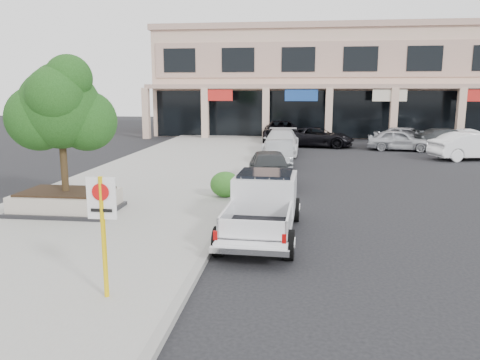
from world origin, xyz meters
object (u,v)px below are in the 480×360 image
(curb_car_a, at_px, (270,168))
(lot_car_e, at_px, (407,137))
(curb_car_c, at_px, (281,142))
(lot_car_f, at_px, (473,139))
(curb_car_d, at_px, (281,132))
(planter, at_px, (67,201))
(curb_car_b, at_px, (279,153))
(lot_car_c, at_px, (449,139))
(lot_car_a, at_px, (399,140))
(lot_car_d, at_px, (318,137))
(no_parking_sign, at_px, (103,220))
(pickup_truck, at_px, (262,207))
(lot_car_b, at_px, (472,146))
(planter_tree, at_px, (66,109))

(curb_car_a, height_order, lot_car_e, lot_car_e)
(curb_car_c, xyz_separation_m, lot_car_f, (13.10, 4.56, -0.11))
(lot_car_f, bearing_deg, lot_car_e, 107.96)
(curb_car_d, height_order, lot_car_e, curb_car_d)
(curb_car_d, distance_m, lot_car_f, 13.54)
(planter, xyz_separation_m, curb_car_a, (6.16, 5.85, 0.26))
(curb_car_b, height_order, lot_car_c, lot_car_c)
(lot_car_e, relative_size, lot_car_f, 1.13)
(planter, height_order, lot_car_a, lot_car_a)
(curb_car_a, bearing_deg, curb_car_d, 82.81)
(lot_car_e, bearing_deg, lot_car_d, 104.46)
(curb_car_a, height_order, lot_car_c, curb_car_a)
(no_parking_sign, xyz_separation_m, curb_car_c, (2.48, 21.70, -0.86))
(curb_car_d, bearing_deg, lot_car_e, -19.27)
(curb_car_a, relative_size, lot_car_f, 1.07)
(curb_car_d, height_order, lot_car_d, curb_car_d)
(no_parking_sign, bearing_deg, lot_car_c, 61.57)
(planter, relative_size, curb_car_c, 0.60)
(lot_car_c, distance_m, lot_car_e, 2.68)
(curb_car_d, relative_size, lot_car_e, 1.31)
(curb_car_d, bearing_deg, lot_car_f, -12.20)
(no_parking_sign, relative_size, curb_car_b, 0.56)
(planter, distance_m, lot_car_d, 21.80)
(lot_car_e, bearing_deg, curb_car_d, 88.48)
(curb_car_d, bearing_deg, curb_car_c, -90.74)
(planter, bearing_deg, no_parking_sign, -57.26)
(no_parking_sign, height_order, curb_car_a, no_parking_sign)
(pickup_truck, height_order, lot_car_a, pickup_truck)
(curb_car_b, bearing_deg, lot_car_a, 42.48)
(curb_car_a, height_order, lot_car_d, curb_car_a)
(planter, distance_m, lot_car_b, 22.79)
(lot_car_d, bearing_deg, curb_car_b, 173.80)
(curb_car_b, distance_m, curb_car_d, 11.55)
(curb_car_d, bearing_deg, lot_car_c, -18.02)
(curb_car_d, xyz_separation_m, lot_car_e, (8.86, -2.61, -0.05))
(lot_car_d, relative_size, lot_car_e, 1.12)
(pickup_truck, relative_size, curb_car_c, 0.98)
(lot_car_f, bearing_deg, curb_car_d, 93.35)
(pickup_truck, height_order, curb_car_b, pickup_truck)
(planter_tree, xyz_separation_m, pickup_truck, (6.24, -1.52, -2.59))
(curb_car_d, bearing_deg, pickup_truck, -92.03)
(curb_car_a, height_order, lot_car_f, curb_car_a)
(lot_car_c, bearing_deg, lot_car_d, 75.52)
(lot_car_c, bearing_deg, planter, 127.03)
(lot_car_b, relative_size, lot_car_e, 1.05)
(curb_car_c, bearing_deg, lot_car_f, 20.03)
(planter_tree, bearing_deg, lot_car_f, 46.36)
(no_parking_sign, height_order, curb_car_c, no_parking_sign)
(planter, bearing_deg, pickup_truck, -12.07)
(curb_car_a, bearing_deg, no_parking_sign, -109.00)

